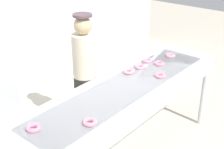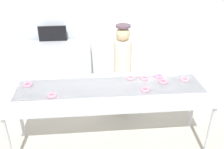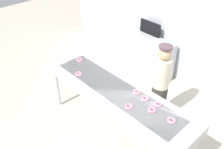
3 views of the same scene
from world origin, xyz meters
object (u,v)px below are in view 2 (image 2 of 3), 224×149
Objects in this scene: fryer_conveyor at (110,92)px; strawberry_donut_6 at (144,78)px; paper_cup_0 at (80,41)px; paper_cup_1 at (85,43)px; worker_baker at (122,66)px; prep_counter at (55,66)px; strawberry_donut_1 at (185,79)px; strawberry_donut_2 at (145,89)px; strawberry_donut_7 at (130,78)px; strawberry_donut_0 at (159,76)px; menu_display at (53,34)px; strawberry_donut_4 at (52,95)px; strawberry_donut_5 at (28,84)px; strawberry_donut_3 at (163,81)px.

fryer_conveyor is 0.54m from strawberry_donut_6.
paper_cup_1 is at bearing -41.04° from paper_cup_0.
worker_baker is 1.04× the size of prep_counter.
strawberry_donut_1 is at bearing -41.27° from prep_counter.
worker_baker reaches higher than strawberry_donut_2.
strawberry_donut_7 is 2.27m from prep_counter.
strawberry_donut_0 reaches higher than prep_counter.
strawberry_donut_2 is (-0.27, -0.36, 0.00)m from strawberry_donut_0.
strawberry_donut_2 is 1.01× the size of paper_cup_0.
menu_display is (-1.04, 2.15, 0.17)m from fryer_conveyor.
paper_cup_0 is (-0.93, 2.05, -0.04)m from strawberry_donut_2.
paper_cup_1 is (0.39, 1.99, -0.04)m from strawberry_donut_4.
strawberry_donut_5 is (-1.13, 0.12, 0.11)m from fryer_conveyor.
strawberry_donut_5 and strawberry_donut_7 have the same top height.
strawberry_donut_4 is (-1.50, -0.23, 0.00)m from strawberry_donut_3.
fryer_conveyor is 0.79m from strawberry_donut_4.
strawberry_donut_7 is (-0.76, 0.12, 0.00)m from strawberry_donut_1.
worker_baker is at bearing -38.09° from prep_counter.
strawberry_donut_6 is (1.26, 0.35, 0.00)m from strawberry_donut_4.
strawberry_donut_3 is at bearing 101.63° from worker_baker.
strawberry_donut_5 is at bearing -110.02° from paper_cup_0.
paper_cup_0 is (-0.98, 1.73, -0.04)m from strawberry_donut_6.
strawberry_donut_7 is (1.06, 0.38, 0.00)m from strawberry_donut_4.
fryer_conveyor is at bearing -78.50° from paper_cup_1.
strawberry_donut_2 is 0.32m from strawberry_donut_6.
strawberry_donut_1 is 1.00× the size of strawberry_donut_6.
strawberry_donut_4 is at bearing -97.67° from paper_cup_0.
strawberry_donut_3 is 0.22× the size of menu_display.
paper_cup_0 is (0.57, -0.03, 0.54)m from prep_counter.
paper_cup_0 is at bearing 82.33° from strawberry_donut_4.
strawberry_donut_1 is 1.00× the size of strawberry_donut_3.
strawberry_donut_7 is at bearing -52.15° from prep_counter.
paper_cup_1 is (-0.87, 1.64, -0.04)m from strawberry_donut_6.
fryer_conveyor is 1.84m from paper_cup_1.
strawberry_donut_2 is at bearing 1.71° from strawberry_donut_4.
menu_display is at bearing 130.23° from strawberry_donut_3.
paper_cup_0 is at bearing -24.32° from menu_display.
paper_cup_1 reaches higher than strawberry_donut_5.
strawberry_donut_2 is 0.08× the size of prep_counter.
strawberry_donut_3 is 1.52m from strawberry_donut_4.
strawberry_donut_6 is 1.01× the size of paper_cup_0.
strawberry_donut_5 is 0.22× the size of menu_display.
strawberry_donut_0 is at bearing 106.07° from worker_baker.
strawberry_donut_1 is 1.00× the size of strawberry_donut_4.
fryer_conveyor is 24.00× the size of paper_cup_1.
strawberry_donut_4 is at bearing -83.07° from menu_display.
strawberry_donut_0 is 0.45m from strawberry_donut_2.
strawberry_donut_4 is (-1.21, -0.04, 0.00)m from strawberry_donut_2.
strawberry_donut_1 is 0.33m from strawberry_donut_3.
strawberry_donut_6 is at bearing 15.63° from strawberry_donut_4.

